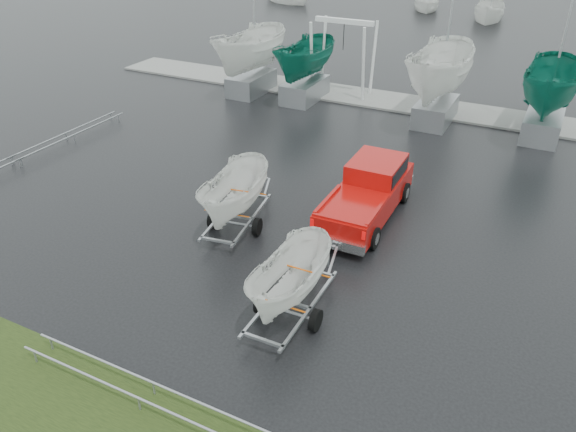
# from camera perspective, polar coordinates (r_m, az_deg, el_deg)

# --- Properties ---
(ground_plane) EXTENTS (120.00, 120.00, 0.00)m
(ground_plane) POSITION_cam_1_polar(r_m,az_deg,el_deg) (21.66, -6.43, 2.57)
(ground_plane) COLOR black
(ground_plane) RESTS_ON ground
(dock) EXTENTS (30.00, 3.00, 0.12)m
(dock) POSITION_cam_1_polar(r_m,az_deg,el_deg) (32.43, 6.27, 12.13)
(dock) COLOR gray
(dock) RESTS_ON ground
(pickup_truck) EXTENTS (2.09, 5.51, 1.82)m
(pickup_truck) POSITION_cam_1_polar(r_m,az_deg,el_deg) (19.72, 8.25, 2.66)
(pickup_truck) COLOR #A10B08
(pickup_truck) RESTS_ON ground
(trailer_hitched) EXTENTS (1.79, 3.62, 4.32)m
(trailer_hitched) POSITION_cam_1_polar(r_m,az_deg,el_deg) (13.98, 0.34, -2.70)
(trailer_hitched) COLOR gray
(trailer_hitched) RESTS_ON ground
(trailer_parked) EXTENTS (1.88, 3.74, 4.74)m
(trailer_parked) POSITION_cam_1_polar(r_m,az_deg,el_deg) (18.01, -5.53, 5.84)
(trailer_parked) COLOR gray
(trailer_parked) RESTS_ON ground
(boat_hoist) EXTENTS (3.30, 2.18, 4.12)m
(boat_hoist) POSITION_cam_1_polar(r_m,az_deg,el_deg) (31.91, 5.63, 16.75)
(boat_hoist) COLOR silver
(boat_hoist) RESTS_ON ground
(keelboat_0) EXTENTS (2.46, 3.20, 10.64)m
(keelboat_0) POSITION_cam_1_polar(r_m,az_deg,el_deg) (31.90, -3.92, 19.11)
(keelboat_0) COLOR gray
(keelboat_0) RESTS_ON ground
(keelboat_1) EXTENTS (2.14, 3.20, 6.78)m
(keelboat_1) POSITION_cam_1_polar(r_m,az_deg,el_deg) (30.69, 1.80, 17.65)
(keelboat_1) COLOR gray
(keelboat_1) RESTS_ON ground
(keelboat_2) EXTENTS (2.68, 3.20, 10.85)m
(keelboat_2) POSITION_cam_1_polar(r_m,az_deg,el_deg) (28.07, 15.74, 17.35)
(keelboat_2) COLOR gray
(keelboat_2) RESTS_ON ground
(keelboat_3) EXTENTS (2.41, 3.20, 10.58)m
(keelboat_3) POSITION_cam_1_polar(r_m,az_deg,el_deg) (27.92, 25.86, 14.56)
(keelboat_3) COLOR gray
(keelboat_3) RESTS_ON ground
(mast_rack_0) EXTENTS (0.56, 6.50, 0.06)m
(mast_rack_0) POSITION_cam_1_polar(r_m,az_deg,el_deg) (27.76, -21.31, 7.78)
(mast_rack_0) COLOR gray
(mast_rack_0) RESTS_ON ground
(mast_rack_2) EXTENTS (7.00, 0.56, 0.06)m
(mast_rack_2) POSITION_cam_1_polar(r_m,az_deg,el_deg) (13.39, -14.26, -16.78)
(mast_rack_2) COLOR gray
(mast_rack_2) RESTS_ON ground
(moored_boat_0) EXTENTS (2.91, 2.87, 11.02)m
(moored_boat_0) POSITION_cam_1_polar(r_m,az_deg,el_deg) (62.30, -0.26, 20.85)
(moored_boat_0) COLOR silver
(moored_boat_0) RESTS_ON ground
(moored_boat_1) EXTENTS (2.94, 2.98, 11.14)m
(moored_boat_1) POSITION_cam_1_polar(r_m,az_deg,el_deg) (60.18, 13.76, 19.74)
(moored_boat_1) COLOR silver
(moored_boat_1) RESTS_ON ground
(moored_boat_2) EXTENTS (2.78, 2.84, 11.41)m
(moored_boat_2) POSITION_cam_1_polar(r_m,az_deg,el_deg) (56.29, 19.69, 18.25)
(moored_boat_2) COLOR silver
(moored_boat_2) RESTS_ON ground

